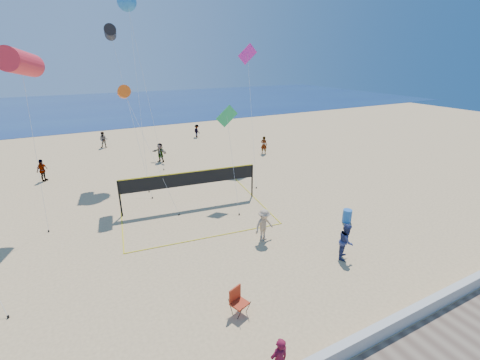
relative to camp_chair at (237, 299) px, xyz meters
name	(u,v)px	position (x,y,z in m)	size (l,w,h in m)	color
ground	(238,319)	(-0.12, -0.29, -0.61)	(120.00, 120.00, 0.00)	tan
ocean	(96,106)	(-0.12, 61.71, -0.60)	(140.00, 50.00, 0.03)	navy
bystander_a	(346,241)	(6.21, 0.85, 0.28)	(0.87, 0.68, 1.78)	navy
bystander_b	(264,225)	(3.57, 3.98, 0.26)	(1.13, 0.65, 1.76)	tan
far_person_0	(42,170)	(-7.14, 19.24, 0.26)	(1.02, 0.43, 1.74)	gray
far_person_1	(160,153)	(2.20, 19.93, 0.27)	(1.63, 0.52, 1.76)	gray
far_person_2	(264,145)	(12.03, 17.90, 0.27)	(0.64, 0.42, 1.76)	gray
far_person_3	(104,140)	(-1.89, 27.59, 0.24)	(0.83, 0.65, 1.71)	gray
far_person_4	(197,131)	(8.56, 27.63, 0.15)	(0.98, 0.57, 1.52)	gray
camp_chair	(237,299)	(0.00, 0.00, 0.00)	(0.73, 0.85, 1.20)	#A22812
trash_barrel	(347,216)	(8.92, 3.44, -0.23)	(0.52, 0.52, 0.77)	#1A55A9
volleyball_net	(190,183)	(1.58, 9.74, 0.98)	(9.68, 9.55, 2.33)	black
kite_0	(21,62)	(-6.20, 11.61, 8.17)	(2.00, 3.06, 9.56)	red
kite_1	(110,33)	(-0.91, 18.68, 10.10)	(1.06, 7.74, 11.27)	black
kite_2	(124,92)	(-1.32, 12.68, 6.43)	(2.26, 4.87, 7.54)	orange
kite_4	(228,121)	(4.32, 9.87, 4.62)	(1.47, 3.09, 6.26)	green
kite_5	(248,61)	(9.30, 16.34, 8.15)	(3.56, 6.56, 10.13)	#CA23A6
kite_7	(127,2)	(0.63, 19.38, 12.28)	(2.03, 2.70, 13.61)	blue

